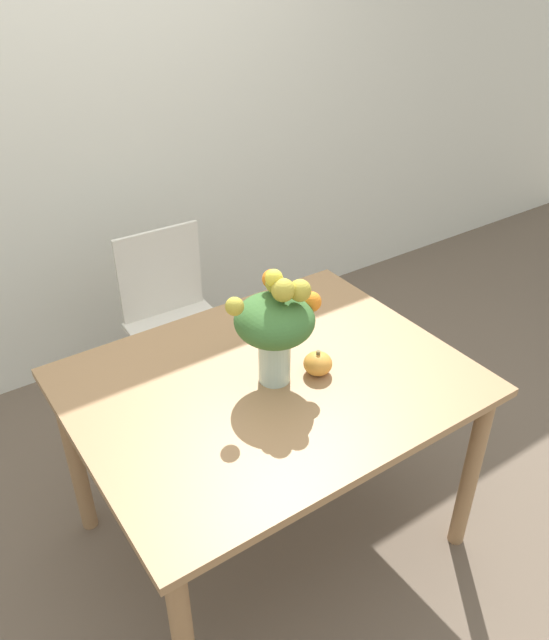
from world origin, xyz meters
The scene contains 6 objects.
ground_plane centered at (0.00, 0.00, 0.00)m, with size 12.00×12.00×0.00m, color brown.
wall_back centered at (0.00, 1.51, 1.35)m, with size 8.00×0.06×2.70m.
dining_table centered at (0.00, 0.00, 0.67)m, with size 1.27×0.99×0.76m.
flower_vase centered at (0.02, -0.01, 0.98)m, with size 0.33×0.25×0.41m.
pumpkin centered at (0.15, -0.06, 0.80)m, with size 0.10×0.10×0.09m.
dining_chair_near_window centered at (0.07, 0.88, 0.48)m, with size 0.43×0.43×0.90m.
Camera 1 is at (-0.90, -1.35, 2.04)m, focal length 35.00 mm.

